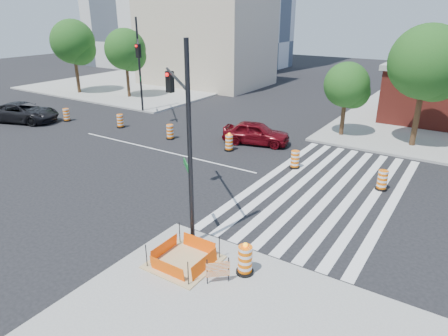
{
  "coord_description": "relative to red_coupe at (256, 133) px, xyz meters",
  "views": [
    {
      "loc": [
        16.62,
        -18.14,
        8.44
      ],
      "look_at": [
        6.97,
        -3.29,
        1.4
      ],
      "focal_mm": 32.0,
      "sensor_mm": 36.0,
      "label": 1
    }
  ],
  "objects": [
    {
      "name": "ground",
      "position": [
        -4.43,
        -4.59,
        -0.76
      ],
      "size": [
        120.0,
        120.0,
        0.0
      ],
      "primitive_type": "plane",
      "color": "black",
      "rests_on": "ground"
    },
    {
      "name": "sidewalk_nw",
      "position": [
        -22.43,
        13.41,
        -0.68
      ],
      "size": [
        22.0,
        22.0,
        0.15
      ],
      "primitive_type": "cube",
      "color": "gray",
      "rests_on": "ground"
    },
    {
      "name": "crosswalk_east",
      "position": [
        6.52,
        -4.59,
        -0.75
      ],
      "size": [
        6.75,
        13.5,
        0.01
      ],
      "color": "silver",
      "rests_on": "ground"
    },
    {
      "name": "lane_centerline",
      "position": [
        -4.43,
        -4.59,
        -0.75
      ],
      "size": [
        14.0,
        0.12,
        0.01
      ],
      "primitive_type": "cube",
      "color": "silver",
      "rests_on": "ground"
    },
    {
      "name": "excavation_pit",
      "position": [
        4.57,
        -13.59,
        -0.54
      ],
      "size": [
        2.2,
        2.2,
        0.9
      ],
      "color": "tan",
      "rests_on": "ground"
    },
    {
      "name": "beige_midrise",
      "position": [
        -16.43,
        17.41,
        4.24
      ],
      "size": [
        14.0,
        10.0,
        10.0
      ],
      "primitive_type": "cube",
      "color": "#BBA98E",
      "rests_on": "ground"
    },
    {
      "name": "red_coupe",
      "position": [
        0.0,
        0.0,
        0.0
      ],
      "size": [
        4.76,
        2.83,
        1.52
      ],
      "primitive_type": "imported",
      "rotation": [
        0.0,
        0.0,
        1.82
      ],
      "color": "#56070E",
      "rests_on": "ground"
    },
    {
      "name": "dark_suv",
      "position": [
        -18.45,
        -5.15,
        0.01
      ],
      "size": [
        6.09,
        4.23,
        1.54
      ],
      "primitive_type": "imported",
      "rotation": [
        0.0,
        0.0,
        1.9
      ],
      "color": "black",
      "rests_on": "ground"
    },
    {
      "name": "signal_pole_se",
      "position": [
        2.86,
        -11.29,
        3.83
      ],
      "size": [
        4.26,
        3.91,
        7.47
      ],
      "rotation": [
        0.0,
        0.0,
        2.4
      ],
      "color": "black",
      "rests_on": "ground"
    },
    {
      "name": "signal_pole_nw",
      "position": [
        -11.63,
        1.32,
        4.0
      ],
      "size": [
        4.22,
        4.27,
        7.76
      ],
      "rotation": [
        0.0,
        0.0,
        -0.79
      ],
      "color": "black",
      "rests_on": "ground"
    },
    {
      "name": "pit_drum",
      "position": [
        6.66,
        -12.93,
        -0.12
      ],
      "size": [
        0.6,
        0.6,
        1.18
      ],
      "color": "black",
      "rests_on": "ground"
    },
    {
      "name": "barricade",
      "position": [
        6.19,
        -13.85,
        -0.1
      ],
      "size": [
        0.6,
        0.56,
        0.92
      ],
      "rotation": [
        0.0,
        0.0,
        0.74
      ],
      "color": "#FF6705",
      "rests_on": "ground"
    },
    {
      "name": "tree_north_a",
      "position": [
        -24.29,
        4.88,
        4.36
      ],
      "size": [
        4.49,
        4.49,
        7.63
      ],
      "color": "#382314",
      "rests_on": "ground"
    },
    {
      "name": "tree_north_b",
      "position": [
        -18.16,
        6.21,
        3.83
      ],
      "size": [
        4.02,
        4.02,
        6.84
      ],
      "color": "#382314",
      "rests_on": "ground"
    },
    {
      "name": "tree_north_c",
      "position": [
        4.34,
        4.81,
        2.74
      ],
      "size": [
        3.11,
        3.07,
        5.22
      ],
      "color": "#382314",
      "rests_on": "ground"
    },
    {
      "name": "tree_north_d",
      "position": [
        9.01,
        5.03,
        4.45
      ],
      "size": [
        4.56,
        4.56,
        7.76
      ],
      "color": "#382314",
      "rests_on": "ground"
    },
    {
      "name": "median_drum_0",
      "position": [
        -15.75,
        -3.18,
        -0.28
      ],
      "size": [
        0.6,
        0.6,
        1.02
      ],
      "color": "black",
      "rests_on": "ground"
    },
    {
      "name": "median_drum_1",
      "position": [
        -10.67,
        -2.15,
        -0.28
      ],
      "size": [
        0.6,
        0.6,
        1.02
      ],
      "color": "black",
      "rests_on": "ground"
    },
    {
      "name": "median_drum_2",
      "position": [
        -5.56,
        -2.32,
        -0.28
      ],
      "size": [
        0.6,
        0.6,
        1.02
      ],
      "color": "black",
      "rests_on": "ground"
    },
    {
      "name": "median_drum_3",
      "position": [
        -0.78,
        -2.17,
        -0.27
      ],
      "size": [
        0.6,
        0.6,
        1.18
      ],
      "color": "black",
      "rests_on": "ground"
    },
    {
      "name": "median_drum_4",
      "position": [
        4.01,
        -2.71,
        -0.28
      ],
      "size": [
        0.6,
        0.6,
        1.02
      ],
      "color": "black",
      "rests_on": "ground"
    },
    {
      "name": "median_drum_5",
      "position": [
        8.87,
        -3.08,
        -0.28
      ],
      "size": [
        0.6,
        0.6,
        1.02
      ],
      "color": "black",
      "rests_on": "ground"
    }
  ]
}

